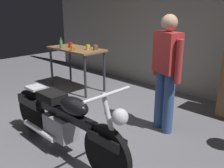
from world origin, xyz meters
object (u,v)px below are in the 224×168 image
(mug_brown_stoneware, at_px, (95,48))
(mug_orange_travel, at_px, (73,48))
(motorcycle, at_px, (63,120))
(person_standing, at_px, (166,69))
(bottle, at_px, (61,44))
(mug_yellow_tall, at_px, (88,47))
(mug_red_diner, at_px, (71,45))

(mug_brown_stoneware, bearing_deg, mug_orange_travel, -129.09)
(motorcycle, relative_size, person_standing, 1.31)
(person_standing, distance_m, mug_orange_travel, 2.24)
(person_standing, distance_m, bottle, 2.61)
(motorcycle, xyz_separation_m, person_standing, (0.53, 1.39, 0.48))
(motorcycle, distance_m, bottle, 2.59)
(person_standing, relative_size, mug_yellow_tall, 13.83)
(mug_red_diner, xyz_separation_m, mug_orange_travel, (0.35, -0.21, 0.00))
(mug_yellow_tall, relative_size, mug_orange_travel, 1.04)
(mug_orange_travel, distance_m, bottle, 0.37)
(person_standing, relative_size, mug_red_diner, 13.55)
(bottle, bearing_deg, mug_red_diner, 84.36)
(mug_yellow_tall, bearing_deg, person_standing, -9.58)
(mug_brown_stoneware, height_order, mug_red_diner, mug_red_diner)
(motorcycle, bearing_deg, person_standing, 69.53)
(mug_brown_stoneware, relative_size, bottle, 0.51)
(mug_yellow_tall, distance_m, bottle, 0.60)
(mug_brown_stoneware, relative_size, mug_red_diner, 1.00)
(mug_brown_stoneware, height_order, mug_yellow_tall, mug_yellow_tall)
(mug_brown_stoneware, distance_m, mug_red_diner, 0.65)
(person_standing, distance_m, mug_brown_stoneware, 2.00)
(mug_brown_stoneware, xyz_separation_m, bottle, (-0.66, -0.37, 0.05))
(mug_red_diner, relative_size, bottle, 0.51)
(mug_red_diner, bearing_deg, motorcycle, -39.33)
(person_standing, distance_m, mug_red_diner, 2.60)
(mug_red_diner, height_order, bottle, bottle)
(person_standing, height_order, mug_yellow_tall, person_standing)
(mug_yellow_tall, bearing_deg, mug_brown_stoneware, 34.57)
(person_standing, height_order, bottle, person_standing)
(motorcycle, height_order, mug_brown_stoneware, mug_brown_stoneware)
(mug_yellow_tall, bearing_deg, motorcycle, -48.43)
(motorcycle, xyz_separation_m, mug_brown_stoneware, (-1.42, 1.83, 0.50))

